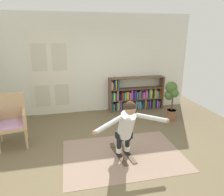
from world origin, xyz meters
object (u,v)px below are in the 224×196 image
Objects in this scene: potted_plant at (171,97)px; skis_pair at (122,153)px; bookshelf at (135,97)px; wicker_chair at (11,119)px; person_skier at (127,125)px.

skis_pair is at bearing -141.22° from potted_plant.
bookshelf is at bearing 123.11° from potted_plant.
potted_plant is (3.96, 0.48, 0.10)m from wicker_chair.
person_skier is (0.03, -0.17, 0.69)m from skis_pair.
potted_plant is 2.33m from skis_pair.
skis_pair is at bearing -22.61° from wicker_chair.
potted_plant reaches higher than bookshelf.
bookshelf is 3.62m from wicker_chair.
bookshelf reaches higher than skis_pair.
skis_pair is 0.56× the size of person_skier.
wicker_chair reaches higher than bookshelf.
bookshelf is 1.59× the size of potted_plant.
person_skier is at bearing -111.61° from bookshelf.
wicker_chair is 0.76× the size of person_skier.
bookshelf is 1.27m from potted_plant.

